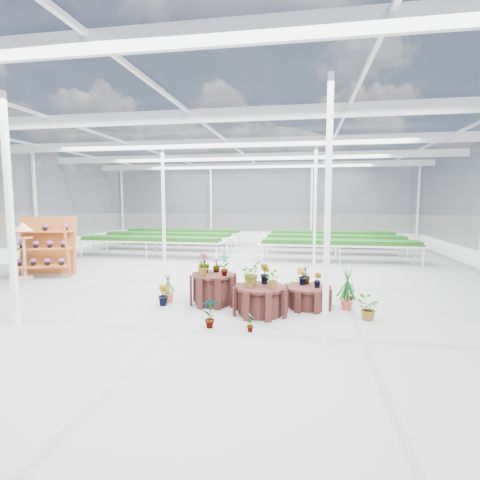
% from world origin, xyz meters
% --- Properties ---
extents(ground_plane, '(24.00, 24.00, 0.00)m').
position_xyz_m(ground_plane, '(0.00, 0.00, 0.00)').
color(ground_plane, gray).
rests_on(ground_plane, ground).
extents(greenhouse_shell, '(18.00, 24.00, 4.50)m').
position_xyz_m(greenhouse_shell, '(0.00, 0.00, 2.25)').
color(greenhouse_shell, white).
rests_on(greenhouse_shell, ground).
extents(steel_frame, '(18.00, 24.00, 4.50)m').
position_xyz_m(steel_frame, '(0.00, 0.00, 2.25)').
color(steel_frame, silver).
rests_on(steel_frame, ground).
extents(nursery_benches, '(16.00, 7.00, 0.84)m').
position_xyz_m(nursery_benches, '(0.00, 7.20, 0.42)').
color(nursery_benches, silver).
rests_on(nursery_benches, ground).
extents(plinth_tall, '(1.37, 1.37, 0.72)m').
position_xyz_m(plinth_tall, '(0.51, -1.91, 0.36)').
color(plinth_tall, '#351713').
rests_on(plinth_tall, ground).
extents(plinth_mid, '(1.53, 1.53, 0.62)m').
position_xyz_m(plinth_mid, '(1.71, -2.51, 0.31)').
color(plinth_mid, '#351713').
rests_on(plinth_mid, ground).
extents(plinth_low, '(1.42, 1.42, 0.49)m').
position_xyz_m(plinth_low, '(2.71, -1.81, 0.24)').
color(plinth_low, '#351713').
rests_on(plinth_low, ground).
extents(shelf_rack, '(2.01, 1.41, 1.93)m').
position_xyz_m(shelf_rack, '(-5.72, 0.40, 0.96)').
color(shelf_rack, '#A15220').
rests_on(shelf_rack, ground).
extents(bird_table, '(0.50, 0.50, 1.79)m').
position_xyz_m(bird_table, '(-6.03, -0.08, 0.89)').
color(bird_table, tan).
rests_on(bird_table, ground).
extents(nursery_plants, '(5.00, 3.24, 1.26)m').
position_xyz_m(nursery_plants, '(1.66, -1.92, 0.53)').
color(nursery_plants, '#0F410E').
rests_on(nursery_plants, ground).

